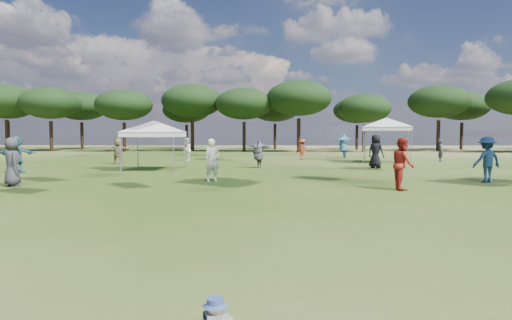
% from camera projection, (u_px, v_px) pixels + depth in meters
% --- Properties ---
extents(tree_line, '(108.78, 17.63, 7.77)m').
position_uv_depth(tree_line, '(289.00, 103.00, 48.36)').
color(tree_line, black).
rests_on(tree_line, ground).
extents(tent_left, '(5.75, 5.75, 2.91)m').
position_uv_depth(tent_left, '(154.00, 123.00, 22.46)').
color(tent_left, gray).
rests_on(tent_left, ground).
extents(tent_right, '(5.94, 5.94, 3.27)m').
position_uv_depth(tent_right, '(387.00, 120.00, 28.17)').
color(tent_right, gray).
rests_on(tent_right, ground).
extents(festival_crowd, '(28.94, 20.98, 1.92)m').
position_uv_depth(festival_crowd, '(287.00, 152.00, 24.42)').
color(festival_crowd, '#28667A').
rests_on(festival_crowd, ground).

